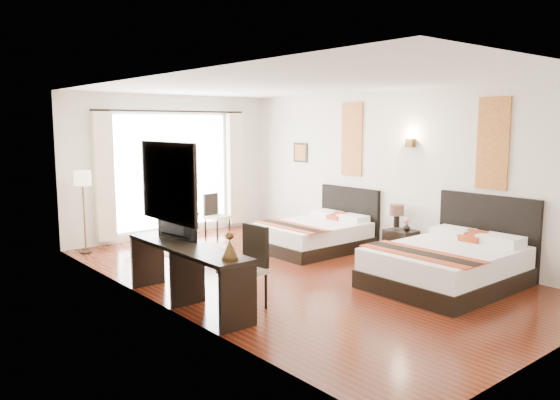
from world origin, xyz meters
TOP-DOWN VIEW (x-y plane):
  - floor at (0.00, 0.00)m, footprint 4.50×7.50m
  - ceiling at (0.00, 0.00)m, footprint 4.50×7.50m
  - wall_headboard at (2.25, 0.00)m, footprint 0.01×7.50m
  - wall_desk at (-2.25, 0.00)m, footprint 0.01×7.50m
  - wall_window at (0.00, 3.75)m, footprint 4.50×0.01m
  - wall_entry at (0.00, -3.75)m, footprint 4.50×0.01m
  - window_glass at (0.00, 3.73)m, footprint 2.40×0.02m
  - sheer_curtain at (0.00, 3.67)m, footprint 2.30×0.02m
  - drape_left at (-1.45, 3.63)m, footprint 0.35×0.14m
  - drape_right at (1.45, 3.63)m, footprint 0.35×0.14m
  - art_panel_near at (2.23, -1.81)m, footprint 0.03×0.50m
  - art_panel_far at (2.23, 0.98)m, footprint 0.03×0.50m
  - wall_sconce at (2.19, -0.37)m, footprint 0.10×0.14m
  - mirror_frame at (-2.22, -0.22)m, footprint 0.04×1.25m
  - mirror_glass at (-2.19, -0.22)m, footprint 0.01×1.12m
  - bed_near at (1.25, -1.81)m, footprint 2.12×1.65m
  - bed_far at (1.36, 0.98)m, footprint 1.89×1.47m
  - nightstand at (2.02, -0.37)m, footprint 0.39×0.49m
  - table_lamp at (2.05, -0.24)m, footprint 0.24×0.24m
  - vase at (2.04, -0.47)m, footprint 0.15×0.15m
  - console_desk at (-1.99, -0.22)m, footprint 0.50×2.20m
  - television at (-1.97, 0.17)m, footprint 0.23×0.73m
  - bronze_figurine at (-1.99, -1.15)m, footprint 0.21×0.21m
  - desk_chair at (-1.51, -0.75)m, footprint 0.50×0.50m
  - floor_lamp at (-1.94, 3.36)m, footprint 0.29×0.29m
  - side_table at (-0.28, 2.79)m, footprint 0.53×0.53m
  - fruit_bowl at (-0.29, 2.79)m, footprint 0.26×0.26m
  - window_chair at (0.58, 3.05)m, footprint 0.47×0.47m
  - jute_rug at (-0.40, 2.33)m, footprint 1.34×1.05m

SIDE VIEW (x-z plane):
  - floor at x=0.00m, z-range -0.01..0.00m
  - jute_rug at x=-0.40m, z-range 0.00..0.01m
  - nightstand at x=2.02m, z-range 0.00..0.47m
  - window_chair at x=0.58m, z-range -0.17..0.69m
  - bed_far at x=1.36m, z-range -0.25..0.81m
  - side_table at x=-0.28m, z-range 0.00..0.61m
  - desk_chair at x=-1.51m, z-range -0.20..0.81m
  - bed_near at x=1.25m, z-range -0.29..0.91m
  - console_desk at x=-1.99m, z-range 0.00..0.76m
  - vase at x=2.04m, z-range 0.50..0.62m
  - fruit_bowl at x=-0.29m, z-range 0.61..0.67m
  - table_lamp at x=2.05m, z-range 0.57..0.95m
  - bronze_figurine at x=-1.99m, z-range 0.75..1.03m
  - television at x=-1.97m, z-range 0.75..1.17m
  - floor_lamp at x=-1.94m, z-range 0.49..1.93m
  - drape_left at x=-1.45m, z-range 0.10..2.46m
  - drape_right at x=1.45m, z-range 0.10..2.46m
  - sheer_curtain at x=0.00m, z-range 0.25..2.35m
  - window_glass at x=0.00m, z-range 0.20..2.40m
  - wall_headboard at x=2.25m, z-range 0.00..2.80m
  - wall_desk at x=-2.25m, z-range 0.00..2.80m
  - wall_window at x=0.00m, z-range 0.00..2.80m
  - wall_entry at x=0.00m, z-range 0.00..2.80m
  - mirror_frame at x=-2.22m, z-range 1.08..2.02m
  - mirror_glass at x=-2.19m, z-range 1.14..1.96m
  - wall_sconce at x=2.19m, z-range 1.85..1.99m
  - art_panel_near at x=2.23m, z-range 1.27..2.62m
  - art_panel_far at x=2.23m, z-range 1.27..2.62m
  - ceiling at x=0.00m, z-range 2.78..2.80m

